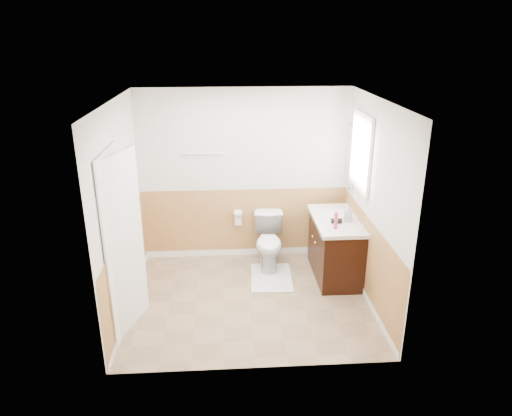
{
  "coord_description": "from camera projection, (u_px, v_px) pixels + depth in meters",
  "views": [
    {
      "loc": [
        -0.26,
        -5.19,
        3.22
      ],
      "look_at": [
        0.1,
        0.25,
        1.15
      ],
      "focal_mm": 33.03,
      "sensor_mm": 36.0,
      "label": 1
    }
  ],
  "objects": [
    {
      "name": "wall_left",
      "position": [
        120.0,
        211.0,
        5.46
      ],
      "size": [
        0.0,
        3.0,
        3.0
      ],
      "primitive_type": "plane",
      "rotation": [
        1.57,
        0.0,
        1.57
      ],
      "color": "silver",
      "rests_on": "floor"
    },
    {
      "name": "wainscot_left",
      "position": [
        127.0,
        268.0,
        5.73
      ],
      "size": [
        0.0,
        2.6,
        2.6
      ],
      "primitive_type": "plane",
      "rotation": [
        1.57,
        0.0,
        1.57
      ],
      "color": "tan",
      "rests_on": "floor"
    },
    {
      "name": "countertop",
      "position": [
        336.0,
        220.0,
        6.31
      ],
      "size": [
        0.6,
        1.15,
        0.05
      ],
      "primitive_type": "cube",
      "color": "silver",
      "rests_on": "vanity_cabinet"
    },
    {
      "name": "vanity_cabinet",
      "position": [
        335.0,
        249.0,
        6.46
      ],
      "size": [
        0.55,
        1.1,
        0.8
      ],
      "primitive_type": "cube",
      "color": "black",
      "rests_on": "floor"
    },
    {
      "name": "hair_dryer_handle",
      "position": [
        333.0,
        222.0,
        6.18
      ],
      "size": [
        0.03,
        0.03,
        0.07
      ],
      "primitive_type": "cylinder",
      "color": "black",
      "rests_on": "countertop"
    },
    {
      "name": "ceiling",
      "position": [
        248.0,
        100.0,
        5.11
      ],
      "size": [
        3.0,
        3.0,
        0.0
      ],
      "primitive_type": "plane",
      "rotation": [
        3.14,
        0.0,
        0.0
      ],
      "color": "white",
      "rests_on": "floor"
    },
    {
      "name": "wall_back",
      "position": [
        244.0,
        176.0,
        6.77
      ],
      "size": [
        3.0,
        0.0,
        3.0
      ],
      "primitive_type": "plane",
      "rotation": [
        1.57,
        0.0,
        0.0
      ],
      "color": "silver",
      "rests_on": "floor"
    },
    {
      "name": "soap_dispenser",
      "position": [
        348.0,
        214.0,
        6.18
      ],
      "size": [
        0.12,
        0.12,
        0.2
      ],
      "primitive_type": "imported",
      "rotation": [
        0.0,
        0.0,
        -0.4
      ],
      "color": "#97A0AA",
      "rests_on": "countertop"
    },
    {
      "name": "tp_sheet",
      "position": [
        238.0,
        220.0,
        6.93
      ],
      "size": [
        0.1,
        0.01,
        0.16
      ],
      "primitive_type": "cube",
      "color": "white",
      "rests_on": "tp_roll"
    },
    {
      "name": "wall_front",
      "position": [
        256.0,
        258.0,
        4.34
      ],
      "size": [
        3.0,
        0.0,
        3.0
      ],
      "primitive_type": "plane",
      "rotation": [
        -1.57,
        0.0,
        0.0
      ],
      "color": "silver",
      "rests_on": "floor"
    },
    {
      "name": "vanity_knob_left",
      "position": [
        315.0,
        243.0,
        6.3
      ],
      "size": [
        0.03,
        0.03,
        0.03
      ],
      "primitive_type": "sphere",
      "color": "silver",
      "rests_on": "vanity_cabinet"
    },
    {
      "name": "faucet",
      "position": [
        348.0,
        209.0,
        6.43
      ],
      "size": [
        0.02,
        0.02,
        0.14
      ],
      "primitive_type": "cylinder",
      "color": "silver",
      "rests_on": "countertop"
    },
    {
      "name": "bath_mat",
      "position": [
        271.0,
        278.0,
        6.5
      ],
      "size": [
        0.59,
        0.83,
        0.02
      ],
      "primitive_type": "cube",
      "rotation": [
        0.0,
        0.0,
        -0.05
      ],
      "color": "white",
      "rests_on": "floor"
    },
    {
      "name": "wainscot_back",
      "position": [
        245.0,
        224.0,
        7.02
      ],
      "size": [
        3.0,
        0.0,
        3.0
      ],
      "primitive_type": "plane",
      "rotation": [
        1.57,
        0.0,
        0.0
      ],
      "color": "tan",
      "rests_on": "floor"
    },
    {
      "name": "toilet",
      "position": [
        269.0,
        242.0,
        6.72
      ],
      "size": [
        0.46,
        0.76,
        0.75
      ],
      "primitive_type": "imported",
      "rotation": [
        0.0,
        0.0,
        -0.05
      ],
      "color": "white",
      "rests_on": "floor"
    },
    {
      "name": "tp_roll",
      "position": [
        238.0,
        213.0,
        6.89
      ],
      "size": [
        0.1,
        0.11,
        0.11
      ],
      "primitive_type": "cylinder",
      "rotation": [
        0.0,
        1.57,
        0.0
      ],
      "color": "white",
      "rests_on": "tp_holder_bar"
    },
    {
      "name": "wall_right",
      "position": [
        374.0,
        205.0,
        5.65
      ],
      "size": [
        0.0,
        3.0,
        3.0
      ],
      "primitive_type": "plane",
      "rotation": [
        1.57,
        0.0,
        -1.57
      ],
      "color": "silver",
      "rests_on": "floor"
    },
    {
      "name": "sink_basin",
      "position": [
        335.0,
        214.0,
        6.44
      ],
      "size": [
        0.36,
        0.36,
        0.02
      ],
      "primitive_type": "cylinder",
      "color": "silver",
      "rests_on": "countertop"
    },
    {
      "name": "door",
      "position": [
        123.0,
        245.0,
        5.13
      ],
      "size": [
        0.29,
        0.78,
        2.04
      ],
      "primitive_type": "cube",
      "rotation": [
        0.0,
        0.0,
        -0.31
      ],
      "color": "white",
      "rests_on": "wall_left"
    },
    {
      "name": "door_frame",
      "position": [
        116.0,
        244.0,
        5.12
      ],
      "size": [
        0.02,
        0.92,
        2.1
      ],
      "primitive_type": "cube",
      "color": "white",
      "rests_on": "wall_left"
    },
    {
      "name": "door_knob",
      "position": [
        135.0,
        238.0,
        5.46
      ],
      "size": [
        0.06,
        0.06,
        0.06
      ],
      "primitive_type": "sphere",
      "color": "silver",
      "rests_on": "door"
    },
    {
      "name": "vanity_knob_right",
      "position": [
        313.0,
        236.0,
        6.48
      ],
      "size": [
        0.03,
        0.03,
        0.03
      ],
      "primitive_type": "sphere",
      "color": "white",
      "rests_on": "vanity_cabinet"
    },
    {
      "name": "lotion_bottle",
      "position": [
        336.0,
        220.0,
        5.95
      ],
      "size": [
        0.05,
        0.05,
        0.22
      ],
      "primitive_type": "cylinder",
      "color": "#C1324D",
      "rests_on": "countertop"
    },
    {
      "name": "hair_dryer_body",
      "position": [
        336.0,
        221.0,
        6.14
      ],
      "size": [
        0.14,
        0.07,
        0.07
      ],
      "primitive_type": "cylinder",
      "rotation": [
        0.0,
        1.57,
        0.0
      ],
      "color": "black",
      "rests_on": "countertop"
    },
    {
      "name": "towel_bar",
      "position": [
        205.0,
        154.0,
        6.56
      ],
      "size": [
        0.62,
        0.02,
        0.02
      ],
      "primitive_type": "cylinder",
      "rotation": [
        0.0,
        1.57,
        0.0
      ],
      "color": "silver",
      "rests_on": "wall_back"
    },
    {
      "name": "floor",
      "position": [
        249.0,
        299.0,
        6.0
      ],
      "size": [
        3.0,
        3.0,
        0.0
      ],
      "primitive_type": "plane",
      "color": "#8C7051",
      "rests_on": "ground"
    },
    {
      "name": "tp_holder_bar",
      "position": [
        238.0,
        213.0,
        6.89
      ],
      "size": [
        0.14,
        0.02,
        0.02
      ],
      "primitive_type": "cylinder",
      "rotation": [
        0.0,
        1.57,
        0.0
      ],
      "color": "silver",
      "rests_on": "wall_back"
    },
    {
      "name": "wainscot_right",
      "position": [
        367.0,
        261.0,
        5.91
      ],
      "size": [
        0.0,
        2.6,
        2.6
      ],
      "primitive_type": "plane",
      "rotation": [
        1.57,
        0.0,
        -1.57
      ],
      "color": "tan",
      "rests_on": "floor"
    },
    {
      "name": "window_frame",
      "position": [
        361.0,
        152.0,
        6.01
      ],
      "size": [
        0.04,
        0.8,
        1.0
      ],
      "primitive_type": "cube",
      "color": "white",
      "rests_on": "wall_right"
    },
    {
      "name": "wainscot_front",
      "position": [
        256.0,
        325.0,
        4.62
      ],
      "size": [
        3.0,
        0.0,
        3.0
      ],
      "primitive_type": "plane",
      "rotation": [
        -1.57,
        0.0,
        0.0
      ],
      "color": "tan",
      "rests_on": "floor"
    },
    {
      "name": "window_glass",
      "position": [
        362.0,
        152.0,
        6.02
      ],
      "size": [
        0.01,
        0.7,
        0.9
      ],
      "primitive_type": "cube",
      "color": "white",
      "rests_on": "wall_right"
    },
    {
      "name": "mirror_panel",
      "position": [
        350.0,
        157.0,
        6.56
      ],
      "size": [
        0.02,
        0.35,
        0.9
      ],
      "primitive_type": "cube",
      "color": "silver",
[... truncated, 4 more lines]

